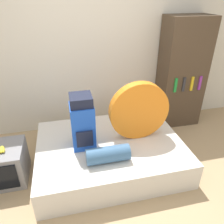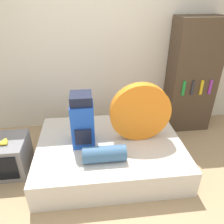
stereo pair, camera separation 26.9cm
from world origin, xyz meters
name	(u,v)px [view 2 (the right image)]	position (x,y,z in m)	size (l,w,h in m)	color
ground_plane	(111,193)	(0.00, 0.00, 0.00)	(16.00, 16.00, 0.00)	tan
wall_back	(99,51)	(0.00, 1.66, 1.30)	(8.00, 0.05, 2.60)	silver
bed	(110,152)	(0.04, 0.53, 0.18)	(1.91, 1.41, 0.37)	silver
backpack	(83,121)	(-0.30, 0.55, 0.71)	(0.28, 0.33, 0.70)	blue
tent_bag	(140,112)	(0.44, 0.58, 0.76)	(0.79, 0.12, 0.79)	orange
sleeping_roll	(104,154)	(-0.06, 0.17, 0.46)	(0.51, 0.19, 0.19)	#3D668E
television	(3,156)	(-1.37, 0.55, 0.24)	(0.63, 0.53, 0.47)	gray
banana_bunch	(4,142)	(-1.28, 0.52, 0.49)	(0.12, 0.15, 0.04)	yellow
bookshelf	(192,77)	(1.47, 1.38, 0.91)	(0.72, 0.46, 1.82)	#473828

